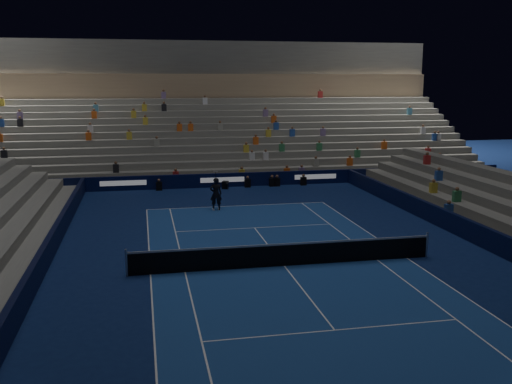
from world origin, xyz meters
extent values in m
plane|color=#0C1B4B|center=(0.00, 0.00, 0.00)|extent=(90.00, 90.00, 0.00)
cube|color=navy|center=(0.00, 0.00, 0.01)|extent=(10.97, 23.77, 0.01)
cube|color=#080E33|center=(0.00, 18.50, 0.50)|extent=(44.00, 0.25, 1.00)
cube|color=black|center=(9.70, 0.00, 0.50)|extent=(0.25, 37.00, 1.00)
cube|color=black|center=(-9.70, 0.00, 0.50)|extent=(0.25, 37.00, 1.00)
cube|color=slate|center=(0.00, 19.50, 0.25)|extent=(44.00, 1.00, 0.50)
cube|color=slate|center=(0.00, 20.50, 0.50)|extent=(44.00, 1.00, 1.00)
cube|color=slate|center=(0.00, 21.50, 0.75)|extent=(44.00, 1.00, 1.50)
cube|color=slate|center=(0.00, 22.50, 1.00)|extent=(44.00, 1.00, 2.00)
cube|color=slate|center=(0.00, 23.50, 1.25)|extent=(44.00, 1.00, 2.50)
cube|color=slate|center=(0.00, 24.50, 1.50)|extent=(44.00, 1.00, 3.00)
cube|color=slate|center=(0.00, 25.50, 1.75)|extent=(44.00, 1.00, 3.50)
cube|color=slate|center=(0.00, 26.50, 2.00)|extent=(44.00, 1.00, 4.00)
cube|color=slate|center=(0.00, 27.50, 2.25)|extent=(44.00, 1.00, 4.50)
cube|color=slate|center=(0.00, 28.50, 2.50)|extent=(44.00, 1.00, 5.00)
cube|color=slate|center=(0.00, 29.50, 2.75)|extent=(44.00, 1.00, 5.50)
cube|color=slate|center=(0.00, 30.50, 3.00)|extent=(44.00, 1.00, 6.00)
cube|color=#92785A|center=(0.00, 31.60, 7.10)|extent=(44.00, 0.60, 2.20)
cube|color=#4E4E4C|center=(0.00, 33.00, 9.70)|extent=(44.00, 2.40, 3.00)
cube|color=#63635E|center=(10.50, 0.00, 0.25)|extent=(1.00, 37.00, 0.50)
cube|color=gray|center=(-10.50, 0.00, 0.25)|extent=(1.00, 37.00, 0.50)
cylinder|color=#B2B2B7|center=(-6.40, 0.00, 0.55)|extent=(0.10, 0.10, 1.10)
cylinder|color=#B2B2B7|center=(6.40, 0.00, 0.55)|extent=(0.10, 0.10, 1.10)
cube|color=black|center=(0.00, 0.00, 0.45)|extent=(12.80, 0.03, 0.90)
cube|color=white|center=(0.00, 0.00, 0.94)|extent=(12.80, 0.04, 0.08)
imported|color=black|center=(-1.42, 11.04, 0.98)|extent=(0.74, 0.51, 1.95)
cube|color=black|center=(0.12, 17.78, 0.27)|extent=(0.56, 0.61, 0.54)
cylinder|color=black|center=(0.12, 17.35, 0.44)|extent=(0.27, 0.38, 0.16)
camera|label=1|loc=(-5.64, -22.19, 7.58)|focal=40.31mm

